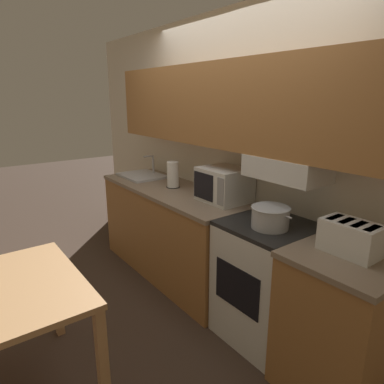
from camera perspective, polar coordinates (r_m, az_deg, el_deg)
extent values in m
plane|color=#3D2D23|center=(3.54, 7.20, -15.35)|extent=(16.00, 16.00, 0.00)
cube|color=silver|center=(3.10, 8.34, 5.44)|extent=(5.51, 0.05, 2.55)
cube|color=#A36B38|center=(2.93, 6.05, 14.17)|extent=(3.11, 0.32, 0.69)
cube|color=silver|center=(2.55, 15.51, 3.87)|extent=(0.58, 0.34, 0.16)
cube|color=#A36B38|center=(3.59, -3.20, -6.79)|extent=(1.87, 0.64, 0.89)
cube|color=#84705B|center=(3.44, -3.32, 0.39)|extent=(1.89, 0.66, 0.04)
cube|color=#A36B38|center=(2.45, 23.54, -19.82)|extent=(0.60, 0.64, 0.89)
cube|color=#84705B|center=(2.22, 24.85, -9.91)|extent=(0.62, 0.66, 0.04)
cube|color=silver|center=(2.75, 12.19, -14.58)|extent=(0.61, 0.61, 0.90)
cube|color=black|center=(2.55, 12.79, -5.48)|extent=(0.61, 0.61, 0.03)
cube|color=black|center=(2.52, 7.42, -15.59)|extent=(0.43, 0.01, 0.32)
cylinder|color=black|center=(2.54, 8.65, -5.02)|extent=(0.09, 0.09, 0.01)
cylinder|color=black|center=(2.37, 13.37, -6.83)|extent=(0.09, 0.09, 0.01)
cylinder|color=black|center=(2.72, 12.32, -3.87)|extent=(0.09, 0.09, 0.01)
cylinder|color=black|center=(2.56, 16.95, -5.45)|extent=(0.09, 0.09, 0.01)
cylinder|color=#B7BABF|center=(2.44, 12.92, -4.15)|extent=(0.26, 0.26, 0.15)
torus|color=#B7BABF|center=(2.42, 13.03, -2.55)|extent=(0.27, 0.27, 0.01)
cylinder|color=#B7BABF|center=(2.52, 10.42, -2.29)|extent=(0.05, 0.01, 0.01)
cylinder|color=#B7BABF|center=(2.34, 15.77, -4.05)|extent=(0.05, 0.01, 0.01)
cube|color=silver|center=(2.99, 5.39, 1.24)|extent=(0.41, 0.36, 0.29)
cube|color=black|center=(2.92, 1.89, 0.98)|extent=(0.25, 0.01, 0.23)
cube|color=gray|center=(2.76, 4.74, 0.04)|extent=(0.07, 0.01, 0.23)
cube|color=silver|center=(2.20, 24.95, -6.93)|extent=(0.32, 0.21, 0.19)
cube|color=black|center=(2.27, 21.38, -5.11)|extent=(0.01, 0.02, 0.02)
cube|color=black|center=(2.22, 22.71, -3.95)|extent=(0.04, 0.14, 0.01)
cube|color=black|center=(2.19, 24.38, -4.43)|extent=(0.04, 0.14, 0.01)
cube|color=black|center=(2.15, 26.10, -4.93)|extent=(0.04, 0.14, 0.01)
cube|color=black|center=(2.13, 27.87, -5.44)|extent=(0.04, 0.14, 0.01)
cube|color=#B7BABF|center=(3.96, -8.34, 2.73)|extent=(0.52, 0.41, 0.02)
cube|color=#4C4F54|center=(3.95, -8.60, 2.74)|extent=(0.44, 0.31, 0.01)
cylinder|color=#B7BABF|center=(4.01, -6.47, 4.61)|extent=(0.02, 0.02, 0.20)
cylinder|color=#B7BABF|center=(3.96, -7.27, 5.94)|extent=(0.02, 0.12, 0.02)
cylinder|color=black|center=(3.46, -3.17, 0.85)|extent=(0.14, 0.14, 0.01)
cylinder|color=white|center=(3.43, -3.20, 2.94)|extent=(0.12, 0.12, 0.25)
cube|color=tan|center=(2.30, -28.13, -14.16)|extent=(0.99, 0.77, 0.04)
cube|color=tan|center=(2.93, -21.72, -15.35)|extent=(0.06, 0.06, 0.73)
cube|color=tan|center=(2.21, -14.62, -26.13)|extent=(0.06, 0.06, 0.73)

